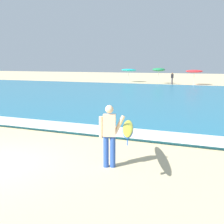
# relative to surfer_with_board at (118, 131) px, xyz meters

# --- Properties ---
(sea) EXTENTS (120.00, 28.00, 0.14)m
(sea) POSITION_rel_surfer_with_board_xyz_m (-3.41, 16.83, -0.96)
(sea) COLOR teal
(sea) RESTS_ON ground
(surf_foam) EXTENTS (120.00, 1.58, 0.01)m
(surf_foam) POSITION_rel_surfer_with_board_xyz_m (-3.41, 3.43, -0.89)
(surf_foam) COLOR white
(surf_foam) RESTS_ON sea
(surfer_with_board) EXTENTS (1.35, 2.74, 1.73)m
(surfer_with_board) POSITION_rel_surfer_with_board_xyz_m (0.00, 0.00, 0.00)
(surfer_with_board) COLOR #284CA3
(surfer_with_board) RESTS_ON ground
(beach_umbrella_0) EXTENTS (2.27, 2.28, 2.05)m
(beach_umbrella_0) POSITION_rel_surfer_with_board_xyz_m (-12.70, 35.40, 0.79)
(beach_umbrella_0) COLOR beige
(beach_umbrella_0) RESTS_ON ground
(beach_umbrella_1) EXTENTS (1.79, 1.79, 2.21)m
(beach_umbrella_1) POSITION_rel_surfer_with_board_xyz_m (-7.61, 33.68, 0.93)
(beach_umbrella_1) COLOR beige
(beach_umbrella_1) RESTS_ON ground
(beach_umbrella_2) EXTENTS (2.21, 2.21, 2.00)m
(beach_umbrella_2) POSITION_rel_surfer_with_board_xyz_m (-2.71, 33.33, 0.77)
(beach_umbrella_2) COLOR beige
(beach_umbrella_2) RESTS_ON ground
(beachgoer_near_row_mid) EXTENTS (0.32, 0.20, 1.58)m
(beachgoer_near_row_mid) POSITION_rel_surfer_with_board_xyz_m (-5.61, 33.35, -0.19)
(beachgoer_near_row_mid) COLOR #383842
(beachgoer_near_row_mid) RESTS_ON ground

